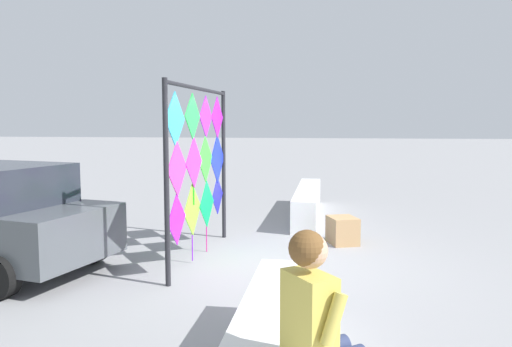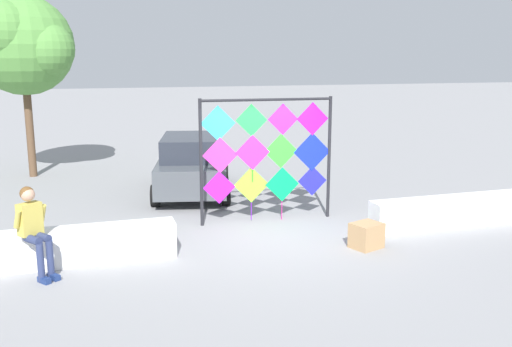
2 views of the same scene
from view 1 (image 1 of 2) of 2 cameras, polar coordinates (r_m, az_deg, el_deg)
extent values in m
plane|color=gray|center=(7.66, 2.97, -10.25)|extent=(120.00, 120.00, 0.00)
cube|color=white|center=(11.46, 5.84, -3.26)|extent=(3.95, 0.48, 0.63)
cylinder|color=#232328|center=(6.53, -10.06, -1.15)|extent=(0.07, 0.07, 2.67)
cylinder|color=#232328|center=(9.21, -3.67, 0.93)|extent=(0.07, 0.07, 2.67)
cylinder|color=#232328|center=(7.84, -6.43, 9.47)|extent=(2.82, 0.20, 0.06)
cube|color=#BB1CEE|center=(6.97, -8.92, -5.16)|extent=(0.70, 0.05, 0.70)
cube|color=#94F836|center=(7.62, -7.17, -4.06)|extent=(0.78, 0.05, 0.78)
cylinder|color=#8116E5|center=(7.74, -7.19, -8.33)|extent=(0.02, 0.02, 0.39)
cube|color=#0BD961|center=(8.26, -5.56, -3.44)|extent=(0.75, 0.05, 0.75)
cylinder|color=#E5168F|center=(8.38, -5.59, -7.42)|extent=(0.02, 0.02, 0.42)
cube|color=#2425CE|center=(8.91, -4.36, -2.50)|extent=(0.66, 0.05, 0.66)
cube|color=#EC33B4|center=(6.89, -8.86, 0.51)|extent=(0.75, 0.05, 0.75)
cube|color=#E02AD6|center=(7.54, -6.99, 1.23)|extent=(0.75, 0.05, 0.75)
cylinder|color=#16E521|center=(7.60, -7.02, -2.56)|extent=(0.02, 0.02, 0.26)
cube|color=#3ADE36|center=(8.14, -5.71, 1.61)|extent=(0.74, 0.05, 0.74)
cube|color=#162BEA|center=(8.82, -4.37, 1.63)|extent=(0.84, 0.06, 0.84)
cube|color=#30AEDC|center=(6.83, -9.10, 6.07)|extent=(0.74, 0.05, 0.74)
cylinder|color=#E54F16|center=(6.85, -9.11, 1.84)|extent=(0.02, 0.02, 0.27)
cube|color=#27D84D|center=(7.50, -7.16, 6.41)|extent=(0.68, 0.05, 0.68)
cube|color=#A924E1|center=(8.16, -5.67, 6.40)|extent=(0.67, 0.05, 0.67)
cylinder|color=#54E516|center=(8.17, -5.71, 2.92)|extent=(0.02, 0.02, 0.32)
cube|color=#AF17CC|center=(8.79, -4.39, 6.32)|extent=(0.72, 0.05, 0.72)
cube|color=gold|center=(3.19, 6.00, -15.60)|extent=(0.41, 0.37, 0.52)
sphere|color=tan|center=(3.07, 6.08, -8.63)|extent=(0.22, 0.22, 0.22)
sphere|color=brown|center=(3.06, 5.77, -8.41)|extent=(0.22, 0.22, 0.22)
cylinder|color=gold|center=(3.02, 8.78, -15.91)|extent=(0.17, 0.19, 0.31)
cylinder|color=gold|center=(3.36, 4.14, -13.57)|extent=(0.17, 0.19, 0.31)
cylinder|color=black|center=(6.93, -26.93, -10.38)|extent=(0.32, 0.56, 0.52)
cylinder|color=black|center=(8.10, -17.96, -7.73)|extent=(0.32, 0.56, 0.52)
cube|color=tan|center=(8.99, 9.73, -6.34)|extent=(0.66, 0.60, 0.47)
camera|label=2|loc=(10.06, 76.09, 9.11)|focal=39.33mm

